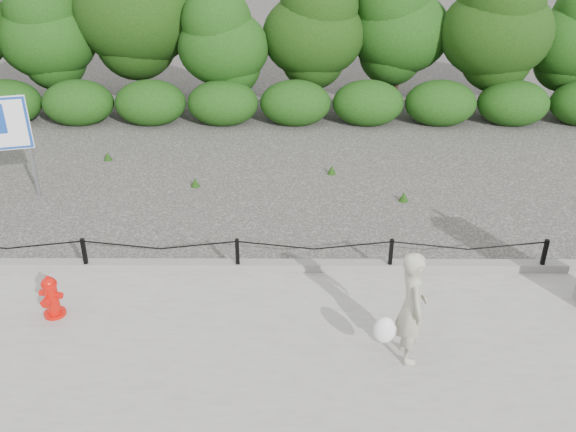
# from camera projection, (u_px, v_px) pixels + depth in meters

# --- Properties ---
(ground) EXTENTS (90.00, 90.00, 0.00)m
(ground) POSITION_uv_depth(u_px,v_px,m) (238.00, 275.00, 10.11)
(ground) COLOR #2D2B28
(ground) RESTS_ON ground
(sidewalk) EXTENTS (14.00, 4.00, 0.08)m
(sidewalk) POSITION_uv_depth(u_px,v_px,m) (227.00, 352.00, 8.32)
(sidewalk) COLOR gray
(sidewalk) RESTS_ON ground
(curb) EXTENTS (14.00, 0.22, 0.14)m
(curb) POSITION_uv_depth(u_px,v_px,m) (238.00, 266.00, 10.09)
(curb) COLOR slate
(curb) RESTS_ON sidewalk
(chain_barrier) EXTENTS (10.06, 0.06, 0.60)m
(chain_barrier) POSITION_uv_depth(u_px,v_px,m) (237.00, 251.00, 9.90)
(chain_barrier) COLOR black
(chain_barrier) RESTS_ON sidewalk
(treeline) EXTENTS (20.24, 3.80, 4.91)m
(treeline) POSITION_uv_depth(u_px,v_px,m) (237.00, 22.00, 16.92)
(treeline) COLOR black
(treeline) RESTS_ON ground
(fire_hydrant) EXTENTS (0.38, 0.39, 0.67)m
(fire_hydrant) POSITION_uv_depth(u_px,v_px,m) (51.00, 297.00, 8.86)
(fire_hydrant) COLOR red
(fire_hydrant) RESTS_ON sidewalk
(pedestrian) EXTENTS (0.71, 0.61, 1.61)m
(pedestrian) POSITION_uv_depth(u_px,v_px,m) (410.00, 308.00, 7.83)
(pedestrian) COLOR #A4A38C
(pedestrian) RESTS_ON sidewalk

